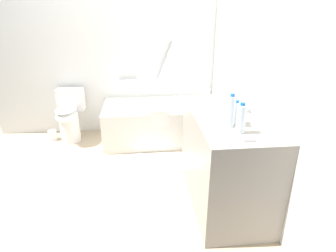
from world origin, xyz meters
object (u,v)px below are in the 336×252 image
object	(u,v)px
drinking_glass_0	(207,93)
toilet_paper_roll	(53,135)
bathtub	(159,121)
drinking_glass_1	(216,97)
sink_faucet	(246,107)
water_bottle_2	(231,111)
toilet	(69,116)
sink_basin	(225,107)
water_bottle_0	(236,113)
water_bottle_1	(241,119)
soap_dish	(249,139)
bath_mat	(158,162)

from	to	relation	value
drinking_glass_0	toilet_paper_roll	xyz separation A→B (m)	(-1.89, 0.98, -0.83)
bathtub	drinking_glass_1	world-z (taller)	bathtub
drinking_glass_0	drinking_glass_1	world-z (taller)	drinking_glass_0
sink_faucet	drinking_glass_1	distance (m)	0.33
water_bottle_2	toilet	bearing A→B (deg)	134.25
toilet_paper_roll	water_bottle_2	bearing A→B (deg)	-41.86
sink_basin	sink_faucet	size ratio (longest dim) A/B	2.02
sink_faucet	drinking_glass_0	bearing A→B (deg)	123.87
water_bottle_0	water_bottle_1	bearing A→B (deg)	-97.04
soap_dish	bath_mat	bearing A→B (deg)	115.16
water_bottle_2	drinking_glass_0	distance (m)	0.73
toilet	water_bottle_0	size ratio (longest dim) A/B	3.57
bath_mat	toilet_paper_roll	size ratio (longest dim) A/B	4.49
toilet_paper_roll	bathtub	bearing A→B (deg)	-4.84
water_bottle_2	drinking_glass_1	world-z (taller)	water_bottle_2
water_bottle_1	toilet_paper_roll	world-z (taller)	water_bottle_1
water_bottle_0	water_bottle_2	world-z (taller)	water_bottle_2
sink_basin	water_bottle_0	distance (m)	0.29
water_bottle_0	toilet	bearing A→B (deg)	136.12
bathtub	sink_faucet	distance (m)	1.55
toilet	water_bottle_1	distance (m)	2.53
sink_faucet	toilet_paper_roll	world-z (taller)	sink_faucet
bath_mat	water_bottle_0	bearing A→B (deg)	-57.82
water_bottle_0	toilet_paper_roll	xyz separation A→B (m)	(-1.96, 1.65, -0.88)
sink_basin	drinking_glass_0	size ratio (longest dim) A/B	3.40
soap_dish	bathtub	bearing A→B (deg)	105.13
sink_basin	soap_dish	world-z (taller)	sink_basin
bathtub	drinking_glass_1	size ratio (longest dim) A/B	17.41
water_bottle_0	toilet_paper_roll	bearing A→B (deg)	139.84
water_bottle_0	water_bottle_2	size ratio (longest dim) A/B	0.74
bathtub	drinking_glass_0	size ratio (longest dim) A/B	16.02
bathtub	water_bottle_1	xyz separation A→B (m)	(0.48, -1.70, 0.69)
bath_mat	drinking_glass_0	bearing A→B (deg)	-24.19
drinking_glass_0	sink_basin	bearing A→B (deg)	-78.64
sink_faucet	drinking_glass_0	world-z (taller)	drinking_glass_0
toilet	water_bottle_2	world-z (taller)	water_bottle_2
drinking_glass_0	soap_dish	distance (m)	0.97
sink_basin	toilet_paper_roll	xyz separation A→B (m)	(-1.96, 1.37, -0.82)
sink_faucet	soap_dish	xyz separation A→B (m)	(-0.19, -0.58, -0.02)
water_bottle_2	toilet_paper_roll	world-z (taller)	water_bottle_2
water_bottle_1	toilet_paper_roll	size ratio (longest dim) A/B	1.75
water_bottle_1	drinking_glass_0	xyz separation A→B (m)	(-0.05, 0.84, -0.06)
drinking_glass_0	drinking_glass_1	size ratio (longest dim) A/B	1.09
water_bottle_0	water_bottle_1	world-z (taller)	water_bottle_1
water_bottle_0	toilet_paper_roll	distance (m)	2.71
sink_faucet	soap_dish	size ratio (longest dim) A/B	1.69
drinking_glass_1	bath_mat	bearing A→B (deg)	148.72
toilet	soap_dish	world-z (taller)	soap_dish
water_bottle_0	bath_mat	size ratio (longest dim) A/B	0.33
water_bottle_1	soap_dish	xyz separation A→B (m)	(0.02, -0.13, -0.10)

